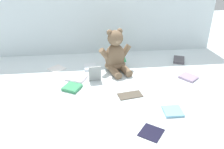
{
  "coord_description": "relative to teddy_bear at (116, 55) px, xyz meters",
  "views": [
    {
      "loc": [
        -0.11,
        -1.32,
        0.76
      ],
      "look_at": [
        0.02,
        -0.1,
        0.1
      ],
      "focal_mm": 40.14,
      "sensor_mm": 36.0,
      "label": 1
    }
  ],
  "objects": [
    {
      "name": "book_case_2",
      "position": [
        -0.39,
        0.05,
        -0.1
      ],
      "size": [
        0.13,
        0.13,
        0.01
      ],
      "primitive_type": "cube",
      "rotation": [
        0.0,
        0.0,
        3.87
      ],
      "color": "white",
      "rests_on": "ground_plane"
    },
    {
      "name": "book_case_9",
      "position": [
        0.44,
        -0.17,
        -0.1
      ],
      "size": [
        0.13,
        0.13,
        0.01
      ],
      "primitive_type": "cube",
      "rotation": [
        0.0,
        0.0,
        3.83
      ],
      "color": "#A28AAA",
      "rests_on": "ground_plane"
    },
    {
      "name": "book_case_8",
      "position": [
        0.23,
        -0.5,
        -0.1
      ],
      "size": [
        0.09,
        0.09,
        0.01
      ],
      "primitive_type": "cube",
      "rotation": [
        0.0,
        0.0,
        1.56
      ],
      "color": "#76B7D5",
      "rests_on": "ground_plane"
    },
    {
      "name": "book_case_4",
      "position": [
        0.05,
        0.15,
        -0.1
      ],
      "size": [
        0.09,
        0.08,
        0.01
      ],
      "primitive_type": "cube",
      "rotation": [
        0.0,
        0.0,
        1.55
      ],
      "color": "green",
      "rests_on": "ground_plane"
    },
    {
      "name": "backdrop_drape",
      "position": [
        -0.07,
        0.31,
        0.19
      ],
      "size": [
        1.68,
        0.03,
        0.58
      ],
      "primitive_type": "cube",
      "color": "silver",
      "rests_on": "ground_plane"
    },
    {
      "name": "teddy_bear",
      "position": [
        0.0,
        0.0,
        0.0
      ],
      "size": [
        0.23,
        0.23,
        0.28
      ],
      "rotation": [
        0.0,
        0.0,
        0.3
      ],
      "color": "#7A6047",
      "rests_on": "ground_plane"
    },
    {
      "name": "ground_plane",
      "position": [
        -0.07,
        -0.15,
        -0.1
      ],
      "size": [
        3.2,
        3.2,
        0.0
      ],
      "primitive_type": "plane",
      "color": "silver"
    },
    {
      "name": "book_case_0",
      "position": [
        -0.17,
        0.03,
        -0.09
      ],
      "size": [
        0.08,
        0.1,
        0.02
      ],
      "primitive_type": "cube",
      "rotation": [
        0.0,
        0.0,
        3.19
      ],
      "color": "white",
      "rests_on": "ground_plane"
    },
    {
      "name": "book_case_5",
      "position": [
        -0.14,
        -0.14,
        -0.05
      ],
      "size": [
        0.08,
        0.03,
        0.1
      ],
      "primitive_type": "cube",
      "rotation": [
        0.12,
        0.0,
        0.09
      ],
      "color": "#939796",
      "rests_on": "ground_plane"
    },
    {
      "name": "book_case_1",
      "position": [
        0.09,
        -0.64,
        -0.1
      ],
      "size": [
        0.13,
        0.14,
        0.01
      ],
      "primitive_type": "cube",
      "rotation": [
        0.0,
        0.0,
        5.64
      ],
      "color": "black",
      "rests_on": "ground_plane"
    },
    {
      "name": "book_case_3",
      "position": [
        -0.28,
        -0.22,
        -0.09
      ],
      "size": [
        0.12,
        0.12,
        0.02
      ],
      "primitive_type": "cube",
      "rotation": [
        0.0,
        0.0,
        2.63
      ],
      "color": "#37905A",
      "rests_on": "ground_plane"
    },
    {
      "name": "book_case_10",
      "position": [
        -0.26,
        -0.1,
        -0.1
      ],
      "size": [
        0.15,
        0.14,
        0.01
      ],
      "primitive_type": "cube",
      "rotation": [
        0.0,
        0.0,
        4.26
      ],
      "color": "white",
      "rests_on": "ground_plane"
    },
    {
      "name": "book_case_6",
      "position": [
        0.04,
        -0.33,
        -0.1
      ],
      "size": [
        0.14,
        0.09,
        0.01
      ],
      "primitive_type": "cube",
      "rotation": [
        0.0,
        0.0,
        4.89
      ],
      "color": "brown",
      "rests_on": "ground_plane"
    },
    {
      "name": "book_case_7",
      "position": [
        0.47,
        0.08,
        -0.09
      ],
      "size": [
        0.11,
        0.13,
        0.02
      ],
      "primitive_type": "cube",
      "rotation": [
        0.0,
        0.0,
        2.79
      ],
      "color": "#4C484F",
      "rests_on": "ground_plane"
    }
  ]
}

